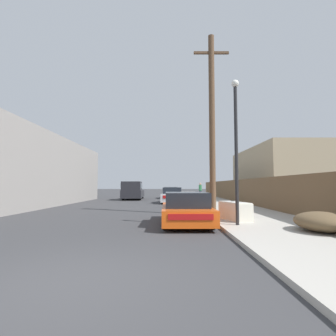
{
  "coord_description": "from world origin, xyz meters",
  "views": [
    {
      "loc": [
        1.43,
        -3.97,
        1.47
      ],
      "look_at": [
        1.4,
        10.99,
        2.47
      ],
      "focal_mm": 28.0,
      "sensor_mm": 36.0,
      "label": 1
    }
  ],
  "objects_px": {
    "discarded_fridge": "(235,211)",
    "street_lamp": "(237,140)",
    "car_parked_mid": "(173,196)",
    "pedestrian": "(201,190)",
    "parked_sports_car_red": "(186,209)",
    "utility_pole": "(213,120)",
    "car_parked_far": "(172,193)",
    "brush_pile": "(323,222)",
    "pickup_truck": "(133,191)"
  },
  "relations": [
    {
      "from": "car_parked_mid",
      "to": "pedestrian",
      "type": "xyz_separation_m",
      "value": [
        3.26,
        7.37,
        0.35
      ]
    },
    {
      "from": "street_lamp",
      "to": "car_parked_far",
      "type": "bearing_deg",
      "value": 95.38
    },
    {
      "from": "car_parked_far",
      "to": "street_lamp",
      "type": "height_order",
      "value": "street_lamp"
    },
    {
      "from": "parked_sports_car_red",
      "to": "pedestrian",
      "type": "xyz_separation_m",
      "value": [
        2.97,
        19.57,
        0.41
      ]
    },
    {
      "from": "pickup_truck",
      "to": "street_lamp",
      "type": "distance_m",
      "value": 19.66
    },
    {
      "from": "street_lamp",
      "to": "pedestrian",
      "type": "height_order",
      "value": "street_lamp"
    },
    {
      "from": "brush_pile",
      "to": "pedestrian",
      "type": "bearing_deg",
      "value": 92.32
    },
    {
      "from": "car_parked_mid",
      "to": "pedestrian",
      "type": "bearing_deg",
      "value": 69.21
    },
    {
      "from": "street_lamp",
      "to": "pedestrian",
      "type": "distance_m",
      "value": 20.73
    },
    {
      "from": "discarded_fridge",
      "to": "car_parked_mid",
      "type": "relative_size",
      "value": 0.43
    },
    {
      "from": "pedestrian",
      "to": "pickup_truck",
      "type": "bearing_deg",
      "value": -164.7
    },
    {
      "from": "brush_pile",
      "to": "car_parked_far",
      "type": "bearing_deg",
      "value": 100.39
    },
    {
      "from": "pickup_truck",
      "to": "pedestrian",
      "type": "xyz_separation_m",
      "value": [
        7.36,
        2.01,
        0.03
      ]
    },
    {
      "from": "parked_sports_car_red",
      "to": "pickup_truck",
      "type": "bearing_deg",
      "value": 103.62
    },
    {
      "from": "parked_sports_car_red",
      "to": "pedestrian",
      "type": "bearing_deg",
      "value": 80.95
    },
    {
      "from": "car_parked_mid",
      "to": "parked_sports_car_red",
      "type": "bearing_deg",
      "value": -85.55
    },
    {
      "from": "utility_pole",
      "to": "parked_sports_car_red",
      "type": "bearing_deg",
      "value": -117.8
    },
    {
      "from": "discarded_fridge",
      "to": "pedestrian",
      "type": "relative_size",
      "value": 1.1
    },
    {
      "from": "discarded_fridge",
      "to": "utility_pole",
      "type": "bearing_deg",
      "value": 85.46
    },
    {
      "from": "pedestrian",
      "to": "discarded_fridge",
      "type": "bearing_deg",
      "value": -93.05
    },
    {
      "from": "car_parked_mid",
      "to": "pedestrian",
      "type": "height_order",
      "value": "pedestrian"
    },
    {
      "from": "car_parked_far",
      "to": "pedestrian",
      "type": "distance_m",
      "value": 3.43
    },
    {
      "from": "pickup_truck",
      "to": "utility_pole",
      "type": "height_order",
      "value": "utility_pole"
    },
    {
      "from": "parked_sports_car_red",
      "to": "utility_pole",
      "type": "distance_m",
      "value": 5.36
    },
    {
      "from": "discarded_fridge",
      "to": "pedestrian",
      "type": "height_order",
      "value": "pedestrian"
    },
    {
      "from": "parked_sports_car_red",
      "to": "pedestrian",
      "type": "distance_m",
      "value": 19.8
    },
    {
      "from": "car_parked_far",
      "to": "pedestrian",
      "type": "relative_size",
      "value": 2.73
    },
    {
      "from": "discarded_fridge",
      "to": "street_lamp",
      "type": "bearing_deg",
      "value": -113.58
    },
    {
      "from": "discarded_fridge",
      "to": "car_parked_far",
      "type": "relative_size",
      "value": 0.4
    },
    {
      "from": "parked_sports_car_red",
      "to": "pedestrian",
      "type": "height_order",
      "value": "pedestrian"
    },
    {
      "from": "discarded_fridge",
      "to": "parked_sports_car_red",
      "type": "xyz_separation_m",
      "value": [
        -1.95,
        -0.28,
        0.09
      ]
    },
    {
      "from": "car_parked_far",
      "to": "street_lamp",
      "type": "xyz_separation_m",
      "value": [
        2.02,
        -21.5,
        2.44
      ]
    },
    {
      "from": "discarded_fridge",
      "to": "parked_sports_car_red",
      "type": "relative_size",
      "value": 0.42
    },
    {
      "from": "parked_sports_car_red",
      "to": "car_parked_mid",
      "type": "bearing_deg",
      "value": 90.95
    },
    {
      "from": "car_parked_far",
      "to": "street_lamp",
      "type": "relative_size",
      "value": 0.88
    },
    {
      "from": "discarded_fridge",
      "to": "brush_pile",
      "type": "xyz_separation_m",
      "value": [
        1.91,
        -2.58,
        -0.06
      ]
    },
    {
      "from": "utility_pole",
      "to": "street_lamp",
      "type": "xyz_separation_m",
      "value": [
        0.16,
        -3.95,
        -1.72
      ]
    },
    {
      "from": "pedestrian",
      "to": "car_parked_far",
      "type": "bearing_deg",
      "value": 164.6
    },
    {
      "from": "parked_sports_car_red",
      "to": "utility_pole",
      "type": "height_order",
      "value": "utility_pole"
    },
    {
      "from": "brush_pile",
      "to": "utility_pole",
      "type": "bearing_deg",
      "value": 113.83
    },
    {
      "from": "car_parked_mid",
      "to": "street_lamp",
      "type": "distance_m",
      "value": 13.59
    },
    {
      "from": "car_parked_mid",
      "to": "pickup_truck",
      "type": "distance_m",
      "value": 6.75
    },
    {
      "from": "discarded_fridge",
      "to": "car_parked_far",
      "type": "distance_m",
      "value": 20.33
    },
    {
      "from": "car_parked_mid",
      "to": "brush_pile",
      "type": "height_order",
      "value": "car_parked_mid"
    },
    {
      "from": "discarded_fridge",
      "to": "utility_pole",
      "type": "distance_m",
      "value": 5.07
    },
    {
      "from": "parked_sports_car_red",
      "to": "pickup_truck",
      "type": "height_order",
      "value": "pickup_truck"
    },
    {
      "from": "car_parked_mid",
      "to": "discarded_fridge",
      "type": "bearing_deg",
      "value": -76.29
    },
    {
      "from": "utility_pole",
      "to": "brush_pile",
      "type": "bearing_deg",
      "value": -66.17
    },
    {
      "from": "parked_sports_car_red",
      "to": "street_lamp",
      "type": "height_order",
      "value": "street_lamp"
    },
    {
      "from": "discarded_fridge",
      "to": "utility_pole",
      "type": "height_order",
      "value": "utility_pole"
    }
  ]
}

